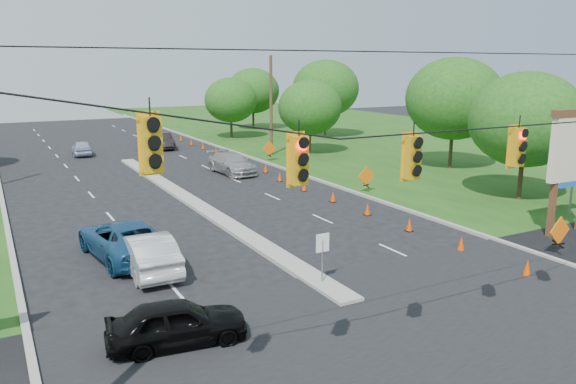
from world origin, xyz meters
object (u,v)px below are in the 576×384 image
white_sedan (147,252)px  black_sedan (177,323)px  pylon_sign (573,153)px  blue_pickup (125,239)px

white_sedan → black_sedan: bearing=83.8°
pylon_sign → white_sedan: bearing=167.3°
pylon_sign → black_sedan: pylon_sign is taller
white_sedan → blue_pickup: bearing=-78.7°
pylon_sign → blue_pickup: pylon_sign is taller
black_sedan → blue_pickup: bearing=4.7°
pylon_sign → white_sedan: size_ratio=1.26×
pylon_sign → blue_pickup: bearing=161.6°
pylon_sign → blue_pickup: 21.39m
black_sedan → blue_pickup: blue_pickup is taller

